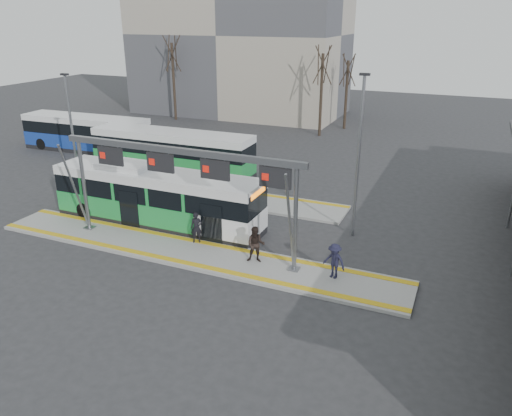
{
  "coord_description": "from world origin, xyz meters",
  "views": [
    {
      "loc": [
        12.08,
        -19.25,
        11.29
      ],
      "look_at": [
        2.4,
        3.0,
        1.76
      ],
      "focal_mm": 35.0,
      "sensor_mm": 36.0,
      "label": 1
    }
  ],
  "objects": [
    {
      "name": "bg_bus_green",
      "position": [
        -8.12,
        11.45,
        1.55
      ],
      "size": [
        12.59,
        2.88,
        3.14
      ],
      "rotation": [
        0.0,
        0.0,
        0.02
      ],
      "color": "black",
      "rests_on": "ground"
    },
    {
      "name": "lamp_west",
      "position": [
        -11.54,
        5.19,
        4.13
      ],
      "size": [
        0.5,
        0.25,
        7.78
      ],
      "color": "slate",
      "rests_on": "ground"
    },
    {
      "name": "passenger_a",
      "position": [
        -0.12,
        1.09,
        0.96
      ],
      "size": [
        0.7,
        0.61,
        1.63
      ],
      "primitive_type": "imported",
      "rotation": [
        0.0,
        0.0,
        0.45
      ],
      "color": "black",
      "rests_on": "platform_main"
    },
    {
      "name": "platform_main",
      "position": [
        0.0,
        0.0,
        0.07
      ],
      "size": [
        22.0,
        3.0,
        0.15
      ],
      "primitive_type": "cube",
      "color": "gray",
      "rests_on": "ground"
    },
    {
      "name": "tree_left",
      "position": [
        -1.47,
        27.52,
        6.67
      ],
      "size": [
        1.4,
        1.4,
        8.8
      ],
      "color": "#382B21",
      "rests_on": "ground"
    },
    {
      "name": "gantry",
      "position": [
        -0.35,
        0.25,
        4.3
      ],
      "size": [
        13.0,
        1.68,
        5.2
      ],
      "color": "slate",
      "rests_on": "platform_main"
    },
    {
      "name": "apartment_block",
      "position": [
        -14.0,
        36.0,
        9.21
      ],
      "size": [
        24.5,
        12.5,
        18.4
      ],
      "color": "#A59B8A",
      "rests_on": "ground"
    },
    {
      "name": "platform_second",
      "position": [
        -4.0,
        8.0,
        0.07
      ],
      "size": [
        20.0,
        3.0,
        0.15
      ],
      "primitive_type": "cube",
      "color": "gray",
      "rests_on": "ground"
    },
    {
      "name": "tree_mid",
      "position": [
        -0.02,
        31.65,
        5.89
      ],
      "size": [
        1.4,
        1.4,
        7.77
      ],
      "color": "#382B21",
      "rests_on": "ground"
    },
    {
      "name": "hero_bus",
      "position": [
        -3.56,
        2.7,
        1.55
      ],
      "size": [
        12.35,
        2.65,
        3.39
      ],
      "rotation": [
        0.0,
        0.0,
        0.0
      ],
      "color": "black",
      "rests_on": "ground"
    },
    {
      "name": "tactile_second",
      "position": [
        -4.0,
        9.15,
        0.16
      ],
      "size": [
        20.0,
        0.35,
        0.02
      ],
      "color": "gold",
      "rests_on": "platform_second"
    },
    {
      "name": "lamp_east",
      "position": [
        7.04,
        5.48,
        4.53
      ],
      "size": [
        0.5,
        0.25,
        8.58
      ],
      "color": "slate",
      "rests_on": "ground"
    },
    {
      "name": "passenger_b",
      "position": [
        3.56,
        0.32,
        1.05
      ],
      "size": [
        1.03,
        0.9,
        1.79
      ],
      "primitive_type": "imported",
      "rotation": [
        0.0,
        0.0,
        0.29
      ],
      "color": "black",
      "rests_on": "platform_main"
    },
    {
      "name": "ground",
      "position": [
        0.0,
        0.0,
        0.0
      ],
      "size": [
        120.0,
        120.0,
        0.0
      ],
      "primitive_type": "plane",
      "color": "#2D2D30",
      "rests_on": "ground"
    },
    {
      "name": "tree_far",
      "position": [
        -18.71,
        28.74,
        7.12
      ],
      "size": [
        1.4,
        1.4,
        9.38
      ],
      "color": "#382B21",
      "rests_on": "ground"
    },
    {
      "name": "bg_bus_blue",
      "position": [
        -18.42,
        13.92,
        1.49
      ],
      "size": [
        11.66,
        3.03,
        3.02
      ],
      "rotation": [
        0.0,
        0.0,
        0.04
      ],
      "color": "black",
      "rests_on": "ground"
    },
    {
      "name": "tactile_main",
      "position": [
        0.0,
        0.0,
        0.16
      ],
      "size": [
        22.0,
        2.65,
        0.02
      ],
      "color": "gold",
      "rests_on": "platform_main"
    },
    {
      "name": "passenger_c",
      "position": [
        7.38,
        0.3,
        0.98
      ],
      "size": [
        1.19,
        0.88,
        1.65
      ],
      "primitive_type": "imported",
      "rotation": [
        0.0,
        0.0,
        -0.27
      ],
      "color": "black",
      "rests_on": "platform_main"
    }
  ]
}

